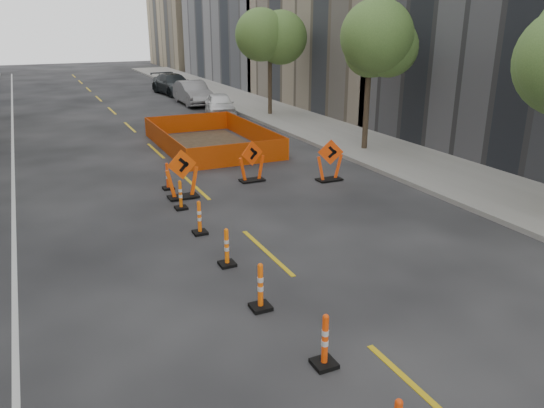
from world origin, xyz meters
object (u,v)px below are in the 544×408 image
channelizer_3 (260,286)px  parked_car_near (220,104)px  chevron_sign_left (182,174)px  channelizer_4 (227,247)px  chevron_sign_center (252,161)px  channelizer_7 (168,176)px  chevron_sign_right (330,160)px  channelizer_6 (180,195)px  parked_car_mid (193,93)px  channelizer_2 (325,340)px  channelizer_5 (199,217)px  parked_car_far (174,84)px

channelizer_3 → parked_car_near: parked_car_near is taller
chevron_sign_left → parked_car_near: 15.71m
channelizer_4 → chevron_sign_center: bearing=62.2°
channelizer_7 → chevron_sign_right: size_ratio=0.61×
channelizer_6 → parked_car_near: bearing=66.2°
channelizer_3 → parked_car_mid: 27.68m
channelizer_2 → chevron_sign_right: chevron_sign_right is taller
channelizer_6 → channelizer_7: size_ratio=0.99×
chevron_sign_left → parked_car_mid: bearing=67.5°
channelizer_5 → chevron_sign_center: bearing=51.0°
channelizer_4 → parked_car_mid: 25.56m
channelizer_3 → parked_car_far: size_ratio=0.19×
chevron_sign_left → parked_car_near: bearing=61.3°
channelizer_6 → channelizer_3: bearing=-91.6°
channelizer_2 → chevron_sign_center: (3.11, 10.50, 0.25)m
channelizer_2 → channelizer_3: size_ratio=0.98×
channelizer_6 → channelizer_7: bearing=86.0°
chevron_sign_right → parked_car_mid: (0.87, 19.62, 0.02)m
channelizer_2 → parked_car_mid: (6.56, 29.01, 0.29)m
chevron_sign_right → channelizer_3: bearing=-108.6°
channelizer_2 → channelizer_7: size_ratio=1.06×
channelizer_4 → chevron_sign_center: chevron_sign_center is taller
channelizer_2 → chevron_sign_left: chevron_sign_left is taller
parked_car_near → channelizer_7: bearing=-104.2°
channelizer_7 → chevron_sign_left: (0.21, -1.16, 0.35)m
channelizer_4 → chevron_sign_right: (5.83, 5.04, 0.29)m
channelizer_3 → parked_car_near: bearing=72.3°
channelizer_3 → channelizer_5: channelizer_3 is taller
channelizer_3 → channelizer_6: 6.52m
parked_car_mid → parked_car_far: (0.17, 5.65, -0.02)m
channelizer_7 → parked_car_mid: size_ratio=0.20×
channelizer_5 → parked_car_far: (6.86, 28.14, 0.29)m
channelizer_5 → channelizer_6: (0.08, 2.17, -0.01)m
channelizer_2 → chevron_sign_center: chevron_sign_center is taller
chevron_sign_left → parked_car_mid: size_ratio=0.34×
channelizer_7 → parked_car_near: parked_car_near is taller
parked_car_mid → parked_car_far: bearing=89.1°
parked_car_mid → parked_car_far: size_ratio=0.90×
chevron_sign_left → channelizer_7: bearing=95.5°
channelizer_3 → parked_car_near: (6.96, 21.87, 0.16)m
channelizer_6 → chevron_sign_left: size_ratio=0.57×
channelizer_4 → channelizer_2: bearing=-88.2°
channelizer_3 → chevron_sign_right: size_ratio=0.66×
channelizer_4 → channelizer_5: bearing=89.6°
channelizer_2 → channelizer_4: bearing=91.8°
channelizer_6 → channelizer_7: 2.18m
chevron_sign_right → parked_car_near: 14.69m
channelizer_7 → parked_car_far: (6.62, 23.80, 0.30)m
channelizer_3 → parked_car_mid: (6.78, 26.84, 0.28)m
channelizer_6 → chevron_sign_left: 1.13m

